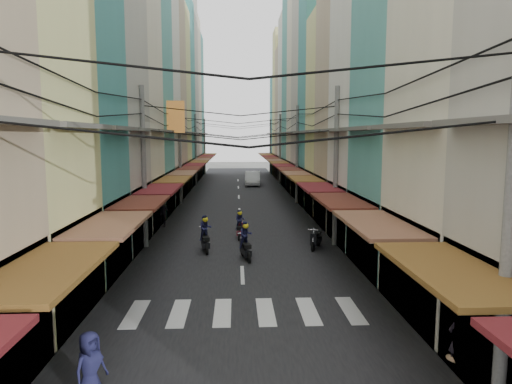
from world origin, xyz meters
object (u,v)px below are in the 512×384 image
object	(u,v)px
white_car	(253,185)
traffic_sign	(375,231)
market_umbrella	(404,230)
bicycle	(418,280)

from	to	relation	value
white_car	traffic_sign	xyz separation A→B (m)	(3.36, -35.56, 2.11)
market_umbrella	white_car	bearing A→B (deg)	97.56
bicycle	traffic_sign	world-z (taller)	traffic_sign
bicycle	market_umbrella	bearing A→B (deg)	79.38
bicycle	traffic_sign	size ratio (longest dim) A/B	0.56
market_umbrella	bicycle	bearing A→B (deg)	-6.07
white_car	bicycle	size ratio (longest dim) A/B	3.51
bicycle	traffic_sign	distance (m)	2.89
market_umbrella	traffic_sign	distance (m)	1.38
white_car	traffic_sign	world-z (taller)	traffic_sign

